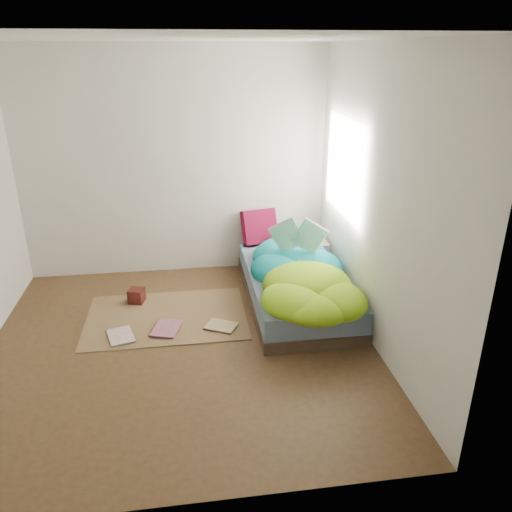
{
  "coord_description": "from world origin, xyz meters",
  "views": [
    {
      "loc": [
        0.11,
        -3.98,
        2.53
      ],
      "look_at": [
        0.8,
        0.75,
        0.54
      ],
      "focal_mm": 35.0,
      "sensor_mm": 36.0,
      "label": 1
    }
  ],
  "objects": [
    {
      "name": "rug",
      "position": [
        -0.15,
        0.55,
        0.01
      ],
      "size": [
        1.6,
        1.1,
        0.01
      ],
      "primitive_type": "cube",
      "color": "brown",
      "rests_on": "ground"
    },
    {
      "name": "pillow_floral",
      "position": [
        1.4,
        1.33,
        0.41
      ],
      "size": [
        0.64,
        0.44,
        0.14
      ],
      "primitive_type": "cube",
      "rotation": [
        0.0,
        0.0,
        0.12
      ],
      "color": "#F0E2CF",
      "rests_on": "bed"
    },
    {
      "name": "ground",
      "position": [
        0.0,
        0.0,
        0.0
      ],
      "size": [
        3.5,
        3.5,
        0.0
      ],
      "primitive_type": "cube",
      "color": "#452D1A",
      "rests_on": "ground"
    },
    {
      "name": "wooden_box",
      "position": [
        -0.47,
        0.91,
        0.09
      ],
      "size": [
        0.19,
        0.19,
        0.15
      ],
      "primitive_type": "cube",
      "rotation": [
        0.0,
        0.0,
        -0.28
      ],
      "color": "#340D0B",
      "rests_on": "rug"
    },
    {
      "name": "floor_book_b",
      "position": [
        -0.26,
        0.31,
        0.03
      ],
      "size": [
        0.33,
        0.39,
        0.03
      ],
      "primitive_type": "imported",
      "rotation": [
        0.0,
        0.0,
        -0.29
      ],
      "color": "#B1667B",
      "rests_on": "rug"
    },
    {
      "name": "floor_book_c",
      "position": [
        0.34,
        0.16,
        0.02
      ],
      "size": [
        0.36,
        0.32,
        0.02
      ],
      "primitive_type": "imported",
      "rotation": [
        0.0,
        0.0,
        1.07
      ],
      "color": "tan",
      "rests_on": "rug"
    },
    {
      "name": "open_book",
      "position": [
        1.24,
        0.76,
        0.83
      ],
      "size": [
        0.49,
        0.22,
        0.29
      ],
      "primitive_type": null,
      "rotation": [
        0.0,
        0.0,
        -0.26
      ],
      "color": "#30832A",
      "rests_on": "duvet"
    },
    {
      "name": "room_walls",
      "position": [
        0.01,
        0.01,
        1.63
      ],
      "size": [
        3.54,
        3.54,
        2.62
      ],
      "color": "silver",
      "rests_on": "ground"
    },
    {
      "name": "floor_book_a",
      "position": [
        -0.68,
        0.18,
        0.02
      ],
      "size": [
        0.3,
        0.36,
        0.02
      ],
      "primitive_type": "imported",
      "rotation": [
        0.0,
        0.0,
        0.28
      ],
      "color": "white",
      "rests_on": "rug"
    },
    {
      "name": "duvet",
      "position": [
        1.22,
        0.5,
        0.51
      ],
      "size": [
        0.96,
        1.84,
        0.34
      ],
      "primitive_type": null,
      "color": "#076C6F",
      "rests_on": "bed"
    },
    {
      "name": "bed",
      "position": [
        1.22,
        0.72,
        0.17
      ],
      "size": [
        1.0,
        2.0,
        0.34
      ],
      "color": "#35261D",
      "rests_on": "ground"
    },
    {
      "name": "pillow_magenta",
      "position": [
        0.97,
        1.64,
        0.55
      ],
      "size": [
        0.43,
        0.22,
        0.41
      ],
      "primitive_type": "cube",
      "rotation": [
        0.0,
        0.0,
        0.24
      ],
      "color": "#470425",
      "rests_on": "bed"
    }
  ]
}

